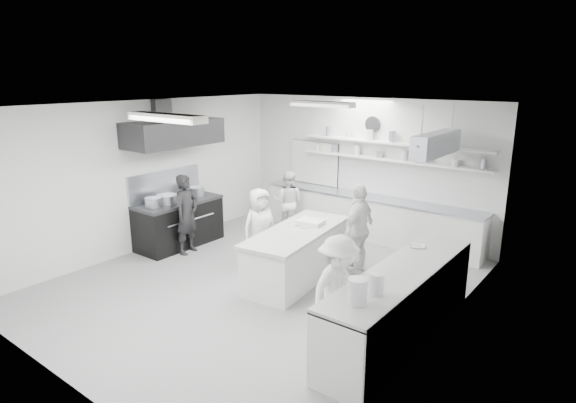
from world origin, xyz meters
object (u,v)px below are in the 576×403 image
Objects in this scene: back_counter at (367,217)px; prep_island at (297,256)px; stove at (179,224)px; right_counter at (400,305)px; cook_back at (288,202)px; cook_stove at (187,214)px.

prep_island is at bearing -88.09° from back_counter.
right_counter is (5.25, -0.60, 0.02)m from stove.
prep_island is at bearing 162.50° from right_counter.
cook_back is at bearing 123.44° from prep_island.
back_counter is 3.85m from cook_stove.
right_counter is 2.07× the size of cook_stove.
right_counter is 4.76m from cook_back.
cook_stove reaches higher than stove.
cook_back is (0.80, 2.24, -0.09)m from cook_stove.
right_counter is (2.35, -3.40, 0.01)m from back_counter.
stove is at bearing -136.01° from back_counter.
cook_stove reaches higher than right_counter.
stove is 4.03m from back_counter.
cook_stove is at bearing 175.12° from right_counter.
stove is 0.55× the size of right_counter.
stove is at bearing 173.48° from right_counter.
right_counter reaches higher than prep_island.
cook_stove reaches higher than cook_back.
back_counter is at bearing 124.65° from right_counter.
cook_back reaches higher than right_counter.
back_counter is at bearing 43.99° from stove.
back_counter is 4.13m from right_counter.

